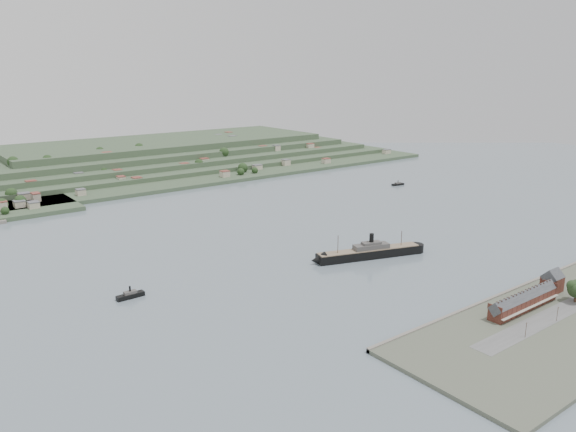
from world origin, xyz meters
TOP-DOWN VIEW (x-y plane):
  - ground at (0.00, 0.00)m, footprint 1400.00×1400.00m
  - near_shore at (0.00, -186.75)m, footprint 220.00×80.00m
  - terrace_row at (-10.00, -168.02)m, footprint 55.60×9.80m
  - gabled_building at (27.50, -164.00)m, footprint 10.40×10.18m
  - far_peninsula at (27.91, 393.10)m, footprint 760.00×309.00m
  - steamship at (-13.24, -51.43)m, footprint 85.51×34.97m
  - tugboat at (-172.65, -18.28)m, footprint 16.39×4.60m
  - ferry_east at (195.95, 106.26)m, footprint 15.84×6.71m

SIDE VIEW (x-z plane):
  - ground at x=0.00m, z-range 0.00..0.00m
  - near_shore at x=0.00m, z-range -0.29..2.31m
  - ferry_east at x=195.95m, z-range -1.49..4.26m
  - tugboat at x=-172.65m, z-range -1.88..5.46m
  - steamship at x=-13.24m, z-range -6.65..14.44m
  - terrace_row at x=-10.00m, z-range 1.30..12.38m
  - gabled_building at x=27.50m, z-range 1.14..15.23m
  - far_peninsula at x=27.91m, z-range -3.12..26.88m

